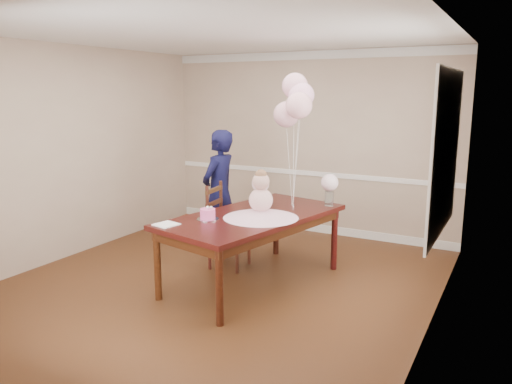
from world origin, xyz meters
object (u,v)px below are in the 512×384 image
dining_chair_seat (229,231)px  woman (219,192)px  birthday_cake (208,214)px  dining_table_top (253,217)px

dining_chair_seat → woman: bearing=128.3°
birthday_cake → woman: woman is taller
birthday_cake → woman: size_ratio=0.10×
birthday_cake → woman: (-0.62, 1.20, -0.04)m
dining_chair_seat → woman: 0.70m
dining_table_top → birthday_cake: bearing=-114.0°
dining_table_top → dining_chair_seat: size_ratio=4.80×
dining_table_top → woman: woman is taller
birthday_cake → dining_table_top: bearing=53.6°
woman → dining_table_top: bearing=51.7°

